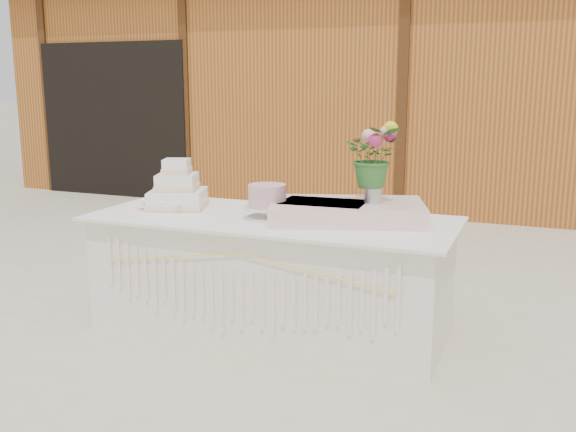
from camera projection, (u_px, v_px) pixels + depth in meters
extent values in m
plane|color=beige|center=(272.00, 328.00, 4.35)|extent=(80.00, 80.00, 0.00)
cube|color=#AB6423|center=(431.00, 92.00, 9.49)|extent=(12.00, 4.00, 3.00)
cube|color=black|center=(114.00, 120.00, 9.27)|extent=(2.40, 0.08, 2.20)
cube|color=silver|center=(271.00, 275.00, 4.27)|extent=(2.28, 0.88, 0.75)
cube|color=silver|center=(271.00, 219.00, 4.19)|extent=(2.40, 1.00, 0.02)
cube|color=white|center=(178.00, 199.00, 4.50)|extent=(0.47, 0.47, 0.13)
cube|color=#FFCBA1|center=(178.00, 204.00, 4.51)|extent=(0.48, 0.48, 0.03)
cube|color=white|center=(177.00, 182.00, 4.48)|extent=(0.34, 0.34, 0.11)
cube|color=#FFCBA1|center=(177.00, 186.00, 4.48)|extent=(0.35, 0.35, 0.03)
cube|color=white|center=(177.00, 166.00, 4.46)|extent=(0.22, 0.22, 0.10)
cube|color=#FFCBA1|center=(177.00, 170.00, 4.46)|extent=(0.23, 0.23, 0.03)
cylinder|color=silver|center=(267.00, 217.00, 4.14)|extent=(0.27, 0.27, 0.02)
cylinder|color=silver|center=(267.00, 212.00, 4.14)|extent=(0.08, 0.08, 0.05)
cylinder|color=silver|center=(267.00, 208.00, 4.13)|extent=(0.31, 0.31, 0.01)
cylinder|color=#C58E90|center=(267.00, 196.00, 4.12)|extent=(0.24, 0.24, 0.14)
cube|color=#FFD7CD|center=(347.00, 211.00, 4.07)|extent=(1.08, 0.82, 0.12)
cylinder|color=silver|center=(373.00, 191.00, 4.00)|extent=(0.11, 0.11, 0.15)
imported|color=#2F6227|center=(374.00, 149.00, 3.95)|extent=(0.41, 0.37, 0.38)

